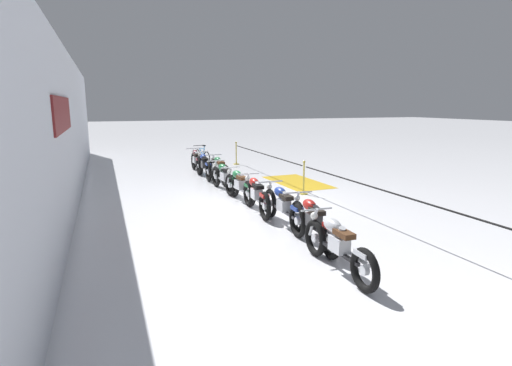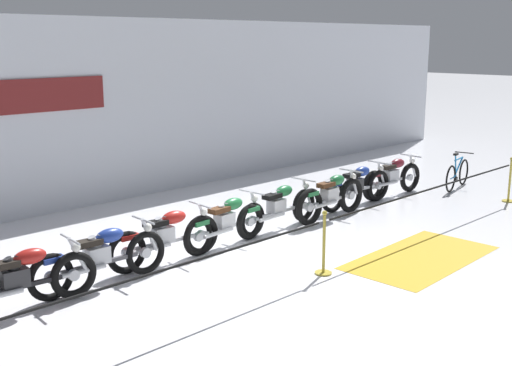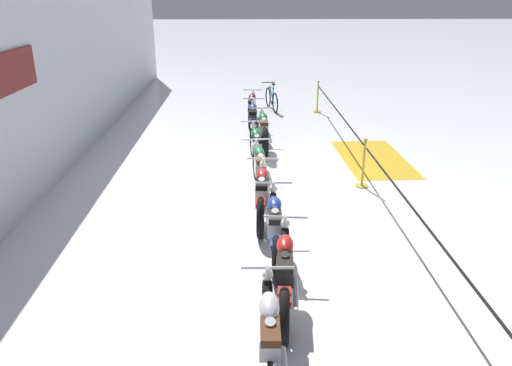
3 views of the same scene
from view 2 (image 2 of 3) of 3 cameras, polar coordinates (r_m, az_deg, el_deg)
ground_plane at (r=11.38m, az=-0.40°, el=-6.33°), size 120.00×120.00×0.00m
back_wall at (r=14.96m, az=-14.32°, el=6.11°), size 28.00×0.29×4.20m
motorcycle_red_1 at (r=9.47m, az=-20.28°, el=-8.17°), size 2.29×0.62×0.93m
motorcycle_blue_2 at (r=10.07m, az=-13.62°, el=-6.44°), size 2.32×0.62×0.94m
motorcycle_red_3 at (r=10.88m, az=-8.01°, el=-4.79°), size 2.19×0.62×0.93m
motorcycle_green_4 at (r=11.70m, az=-2.61°, el=-3.44°), size 2.11×0.62×0.92m
motorcycle_green_5 at (r=12.67m, az=2.01°, el=-2.21°), size 2.35×0.62×0.92m
motorcycle_green_6 at (r=13.54m, az=6.71°, el=-1.23°), size 2.19×0.62×0.96m
motorcycle_blue_7 at (r=14.63m, az=8.96°, el=-0.26°), size 2.33×0.62×0.94m
motorcycle_maroon_8 at (r=15.77m, az=12.04°, el=0.50°), size 2.15×0.62×0.94m
bicycle at (r=17.02m, az=17.46°, el=0.75°), size 1.68×0.50×0.94m
stanchion_far_left at (r=9.07m, az=-0.85°, el=-6.21°), size 13.90×0.28×1.05m
stanchion_mid_left at (r=10.40m, az=6.04°, el=-6.17°), size 0.28×0.28×1.05m
stanchion_mid_right at (r=16.03m, az=21.59°, el=-0.30°), size 0.28×0.28×1.05m
floor_banner at (r=11.55m, az=14.44°, el=-6.42°), size 3.02×1.62×0.01m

